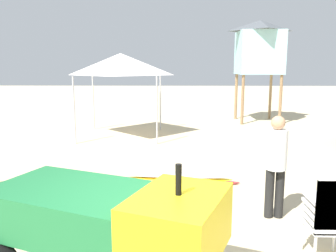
# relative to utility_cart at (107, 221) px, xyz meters

# --- Properties ---
(utility_cart) EXTENTS (2.81, 2.08, 1.50)m
(utility_cart) POSITION_rel_utility_cart_xyz_m (0.00, 0.00, 0.00)
(utility_cart) COLOR #1E6B38
(utility_cart) RESTS_ON ground
(stacked_plastic_chairs) EXTENTS (0.48, 0.48, 1.20)m
(stacked_plastic_chairs) POSITION_rel_utility_cart_xyz_m (2.60, 0.55, -0.09)
(stacked_plastic_chairs) COLOR silver
(stacked_plastic_chairs) RESTS_ON ground
(surfboard_pile) EXTENTS (2.54, 0.69, 0.24)m
(surfboard_pile) POSITION_rel_utility_cart_xyz_m (0.76, 3.36, -0.66)
(surfboard_pile) COLOR red
(surfboard_pile) RESTS_ON ground
(lifeguard_near_left) EXTENTS (0.32, 0.32, 1.65)m
(lifeguard_near_left) POSITION_rel_utility_cart_xyz_m (2.31, 1.89, 0.16)
(lifeguard_near_left) COLOR black
(lifeguard_near_left) RESTS_ON ground
(popup_canopy) EXTENTS (2.61, 2.61, 2.83)m
(popup_canopy) POSITION_rel_utility_cart_xyz_m (-1.12, 8.48, 1.68)
(popup_canopy) COLOR #B2B2B7
(popup_canopy) RESTS_ON ground
(lifeguard_tower) EXTENTS (1.98, 1.98, 4.31)m
(lifeguard_tower) POSITION_rel_utility_cart_xyz_m (4.31, 11.79, 2.40)
(lifeguard_tower) COLOR olive
(lifeguard_tower) RESTS_ON ground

